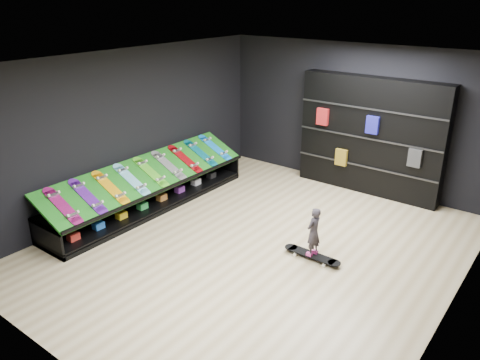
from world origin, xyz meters
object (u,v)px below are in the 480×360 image
Objects in this scene: display_rack at (150,195)px; back_shelving at (370,136)px; child at (313,241)px; floor_skateboard at (312,257)px.

display_rack is 4.59m from back_shelving.
display_rack is 3.49m from child.
floor_skateboard is 2.04× the size of child.
floor_skateboard is (3.49, 0.19, -0.21)m from display_rack.
back_shelving is at bearing 47.66° from display_rack.
display_rack is at bearing -81.39° from child.
child is at bearing 0.59° from floor_skateboard.
display_rack is at bearing -176.27° from floor_skateboard.
display_rack is 3.50m from floor_skateboard.
floor_skateboard is (0.46, -3.13, -1.16)m from back_shelving.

